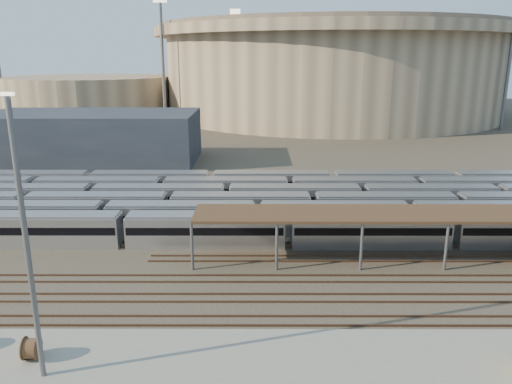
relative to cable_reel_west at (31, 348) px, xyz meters
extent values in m
plane|color=#383026|center=(17.52, 14.54, -1.05)|extent=(420.00, 420.00, 0.00)
cube|color=gray|center=(12.52, -0.46, -0.95)|extent=(50.00, 9.00, 0.20)
cube|color=#B6B6BC|center=(19.65, 22.54, 0.75)|extent=(112.00, 2.90, 3.60)
cube|color=#B6B6BC|center=(16.17, 26.74, 0.75)|extent=(112.00, 2.90, 3.60)
cube|color=#B6B6BC|center=(23.37, 30.94, 0.75)|extent=(112.00, 2.90, 3.60)
cube|color=#B6B6BC|center=(11.90, 35.14, 0.75)|extent=(112.00, 2.90, 3.60)
cube|color=#B6B6BC|center=(20.92, 39.34, 0.75)|extent=(112.00, 2.90, 3.60)
cube|color=#B6B6BC|center=(8.95, 43.54, 0.75)|extent=(112.00, 2.90, 3.60)
cylinder|color=#5E5E63|center=(9.52, 15.84, 1.45)|extent=(0.30, 0.30, 5.00)
cylinder|color=#5E5E63|center=(9.52, 21.24, 1.45)|extent=(0.30, 0.30, 5.00)
cylinder|color=#5E5E63|center=(18.09, 15.84, 1.45)|extent=(0.30, 0.30, 5.00)
cylinder|color=#5E5E63|center=(18.09, 21.24, 1.45)|extent=(0.30, 0.30, 5.00)
cylinder|color=#5E5E63|center=(26.66, 15.84, 1.45)|extent=(0.30, 0.30, 5.00)
cylinder|color=#5E5E63|center=(26.66, 21.24, 1.45)|extent=(0.30, 0.30, 5.00)
cylinder|color=#5E5E63|center=(35.24, 15.84, 1.45)|extent=(0.30, 0.30, 5.00)
cylinder|color=#5E5E63|center=(35.24, 21.24, 1.45)|extent=(0.30, 0.30, 5.00)
cylinder|color=#5E5E63|center=(43.81, 21.24, 1.45)|extent=(0.30, 0.30, 5.00)
cube|color=#322314|center=(39.52, 18.54, 4.10)|extent=(60.00, 6.00, 0.30)
cube|color=#4C3323|center=(17.52, 12.79, -0.96)|extent=(170.00, 0.12, 0.18)
cube|color=#4C3323|center=(17.52, 14.29, -0.96)|extent=(170.00, 0.12, 0.18)
cube|color=#4C3323|center=(17.52, 8.79, -0.96)|extent=(170.00, 0.12, 0.18)
cube|color=#4C3323|center=(17.52, 10.29, -0.96)|extent=(170.00, 0.12, 0.18)
cube|color=#4C3323|center=(17.52, 4.79, -0.96)|extent=(170.00, 0.12, 0.18)
cube|color=#4C3323|center=(17.52, 6.29, -0.96)|extent=(170.00, 0.12, 0.18)
cylinder|color=#9D896A|center=(42.52, 154.54, 12.95)|extent=(116.00, 116.00, 28.00)
cylinder|color=#9D896A|center=(42.52, 154.54, 28.45)|extent=(124.00, 124.00, 3.00)
cylinder|color=brown|center=(42.52, 154.54, 30.70)|extent=(120.00, 120.00, 1.50)
cylinder|color=#9D896A|center=(-42.48, 144.54, 5.95)|extent=(56.00, 56.00, 14.00)
cube|color=#1E232D|center=(-17.48, 69.54, 3.95)|extent=(42.00, 20.00, 10.00)
cylinder|color=#5E5E63|center=(-12.48, 124.54, 16.95)|extent=(1.00, 1.00, 36.00)
cylinder|color=#5E5E63|center=(87.52, 114.54, 16.95)|extent=(1.00, 1.00, 36.00)
cylinder|color=#5E5E63|center=(7.52, 174.54, 16.95)|extent=(1.00, 1.00, 36.00)
cube|color=#FFF2CC|center=(7.52, 174.54, 36.15)|extent=(4.00, 0.60, 2.40)
cylinder|color=brown|center=(0.00, 0.00, 0.00)|extent=(1.03, 1.75, 1.70)
cylinder|color=#5E5E63|center=(1.57, -1.89, 8.53)|extent=(0.36, 0.36, 18.75)
cube|color=#FFF2CC|center=(1.57, -1.89, 18.00)|extent=(0.81, 0.34, 0.20)
camera|label=1|loc=(16.11, -31.24, 20.20)|focal=35.00mm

